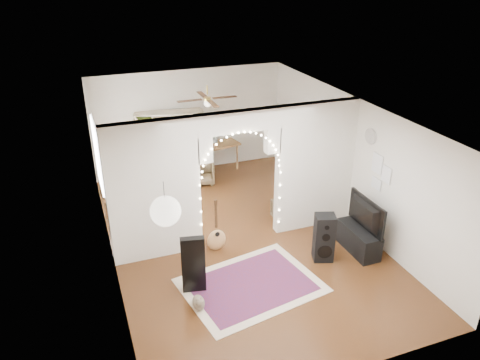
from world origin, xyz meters
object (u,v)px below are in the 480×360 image
object	(u,v)px
bookcase	(171,145)
acoustic_guitar	(216,232)
media_console	(359,240)
dining_table	(214,146)
floor_speaker	(324,238)
dining_chair_left	(203,173)
dining_chair_right	(285,211)

from	to	relation	value
bookcase	acoustic_guitar	bearing A→B (deg)	-74.04
media_console	dining_table	bearing A→B (deg)	106.67
floor_speaker	dining_chair_left	bearing A→B (deg)	125.02
acoustic_guitar	dining_chair_right	world-z (taller)	acoustic_guitar
media_console	bookcase	xyz separation A→B (m)	(-2.59, 4.70, 0.62)
dining_chair_left	dining_table	bearing A→B (deg)	66.78
bookcase	dining_chair_left	size ratio (longest dim) A/B	2.94
acoustic_guitar	bookcase	bearing A→B (deg)	76.80
bookcase	media_console	bearing A→B (deg)	-45.41
acoustic_guitar	dining_chair_left	distance (m)	3.09
acoustic_guitar	floor_speaker	size ratio (longest dim) A/B	1.00
bookcase	dining_table	distance (m)	1.19
floor_speaker	dining_chair_left	size ratio (longest dim) A/B	1.58
dining_chair_left	media_console	bearing A→B (deg)	-49.90
dining_table	floor_speaker	bearing A→B (deg)	-93.20
floor_speaker	acoustic_guitar	bearing A→B (deg)	169.62
dining_table	dining_chair_left	xyz separation A→B (m)	(-0.55, -0.72, -0.41)
acoustic_guitar	dining_chair_left	world-z (taller)	acoustic_guitar
media_console	dining_chair_right	distance (m)	1.79
acoustic_guitar	media_console	distance (m)	2.76
media_console	dining_chair_right	world-z (taller)	media_console
bookcase	dining_chair_right	bearing A→B (deg)	-44.62
dining_chair_left	floor_speaker	bearing A→B (deg)	-59.61
acoustic_guitar	bookcase	size ratio (longest dim) A/B	0.54
media_console	dining_chair_right	bearing A→B (deg)	117.26
bookcase	dining_chair_right	world-z (taller)	bookcase
floor_speaker	dining_table	size ratio (longest dim) A/B	0.71
media_console	dining_chair_left	xyz separation A→B (m)	(-1.97, 4.02, 0.02)
floor_speaker	bookcase	world-z (taller)	bookcase
floor_speaker	media_console	xyz separation A→B (m)	(0.78, 0.00, -0.22)
bookcase	dining_chair_right	size ratio (longest dim) A/B	3.55
acoustic_guitar	dining_chair_right	xyz separation A→B (m)	(1.76, 0.60, -0.18)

